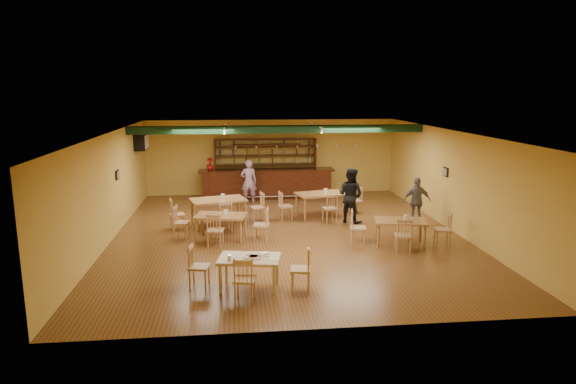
{
  "coord_description": "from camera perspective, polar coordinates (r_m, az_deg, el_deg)",
  "views": [
    {
      "loc": [
        -1.51,
        -14.2,
        4.21
      ],
      "look_at": [
        0.09,
        0.6,
        1.15
      ],
      "focal_mm": 31.38,
      "sensor_mm": 36.0,
      "label": 1
    }
  ],
  "objects": [
    {
      "name": "bar_counter",
      "position": [
        19.73,
        -2.41,
        0.96
      ],
      "size": [
        5.26,
        0.85,
        1.13
      ],
      "primitive_type": "cube",
      "color": "black",
      "rests_on": "ground"
    },
    {
      "name": "patron_bar",
      "position": [
        18.84,
        -4.47,
        1.2
      ],
      "size": [
        0.6,
        0.39,
        1.63
      ],
      "primitive_type": "imported",
      "rotation": [
        0.0,
        0.0,
        3.14
      ],
      "color": "#9B50AF",
      "rests_on": "ground"
    },
    {
      "name": "pizza_server",
      "position": [
        10.86,
        -3.2,
        -7.21
      ],
      "size": [
        0.33,
        0.19,
        0.0
      ],
      "primitive_type": "cube",
      "rotation": [
        0.0,
        0.0,
        -0.35
      ],
      "color": "silver",
      "rests_on": "pizza_tray"
    },
    {
      "name": "pizza_tray",
      "position": [
        10.81,
        -3.92,
        -7.35
      ],
      "size": [
        0.4,
        0.4,
        0.01
      ],
      "primitive_type": "cylinder",
      "rotation": [
        0.0,
        0.0,
        0.0
      ],
      "color": "silver",
      "rests_on": "near_table"
    },
    {
      "name": "picture_left",
      "position": [
        15.79,
        -18.77,
        1.85
      ],
      "size": [
        0.04,
        0.34,
        0.28
      ],
      "primitive_type": "cube",
      "color": "black",
      "rests_on": "wall_left"
    },
    {
      "name": "napkin_stack",
      "position": [
        11.0,
        -2.76,
        -6.97
      ],
      "size": [
        0.24,
        0.21,
        0.03
      ],
      "primitive_type": "cube",
      "rotation": [
        0.0,
        0.0,
        0.38
      ],
      "color": "white",
      "rests_on": "near_table"
    },
    {
      "name": "poinsettia",
      "position": [
        19.57,
        -8.82,
        3.15
      ],
      "size": [
        0.35,
        0.35,
        0.49
      ],
      "primitive_type": "imported",
      "rotation": [
        0.0,
        0.0,
        0.35
      ],
      "color": "#AF1011",
      "rests_on": "bar_counter"
    },
    {
      "name": "picture_right",
      "position": [
        16.25,
        17.41,
        2.2
      ],
      "size": [
        0.04,
        0.34,
        0.28
      ],
      "primitive_type": "cube",
      "color": "black",
      "rests_on": "wall_right"
    },
    {
      "name": "near_table",
      "position": [
        10.93,
        -4.39,
        -9.12
      ],
      "size": [
        1.42,
        1.05,
        0.69
      ],
      "primitive_type": "cube",
      "rotation": [
        0.0,
        0.0,
        -0.18
      ],
      "color": "tan",
      "rests_on": "ground"
    },
    {
      "name": "parmesan_shaker",
      "position": [
        10.66,
        -6.64,
        -7.42
      ],
      "size": [
        0.09,
        0.09,
        0.11
      ],
      "primitive_type": "cylinder",
      "rotation": [
        0.0,
        0.0,
        -0.18
      ],
      "color": "#EAE5C6",
      "rests_on": "near_table"
    },
    {
      "name": "patron_right_a",
      "position": [
        16.14,
        7.09,
        -0.37
      ],
      "size": [
        1.08,
        1.08,
        1.77
      ],
      "primitive_type": "imported",
      "rotation": [
        0.0,
        0.0,
        2.38
      ],
      "color": "black",
      "rests_on": "ground"
    },
    {
      "name": "patron_right_b",
      "position": [
        16.3,
        14.39,
        -1.0
      ],
      "size": [
        0.9,
        0.42,
        1.5
      ],
      "primitive_type": "imported",
      "rotation": [
        0.0,
        0.0,
        3.08
      ],
      "color": "slate",
      "rests_on": "ground"
    },
    {
      "name": "track_rail_right",
      "position": [
        17.88,
        3.23,
        7.53
      ],
      "size": [
        0.05,
        2.5,
        0.05
      ],
      "primitive_type": "cube",
      "color": "white",
      "rests_on": "ceiling"
    },
    {
      "name": "dining_table_d",
      "position": [
        14.18,
        12.55,
        -4.48
      ],
      "size": [
        1.52,
        1.09,
        0.69
      ],
      "primitive_type": "cube",
      "rotation": [
        0.0,
        0.0,
        -0.2
      ],
      "color": "#9E6538",
      "rests_on": "ground"
    },
    {
      "name": "dining_table_b",
      "position": [
        16.85,
        3.78,
        -1.47
      ],
      "size": [
        1.79,
        1.3,
        0.81
      ],
      "primitive_type": "cube",
      "rotation": [
        0.0,
        0.0,
        0.22
      ],
      "color": "#9E6538",
      "rests_on": "ground"
    },
    {
      "name": "ac_unit",
      "position": [
        18.78,
        -16.31,
        5.47
      ],
      "size": [
        0.34,
        0.7,
        0.48
      ],
      "primitive_type": "cube",
      "color": "white",
      "rests_on": "wall_left"
    },
    {
      "name": "back_bar_hutch",
      "position": [
        20.25,
        -2.55,
        2.88
      ],
      "size": [
        4.07,
        0.4,
        2.28
      ],
      "primitive_type": "cube",
      "color": "black",
      "rests_on": "ground"
    },
    {
      "name": "side_plate",
      "position": [
        10.66,
        -1.64,
        -7.62
      ],
      "size": [
        0.26,
        0.26,
        0.01
      ],
      "primitive_type": "cylinder",
      "rotation": [
        0.0,
        0.0,
        -0.18
      ],
      "color": "white",
      "rests_on": "near_table"
    },
    {
      "name": "floor",
      "position": [
        14.88,
        -0.11,
        -4.81
      ],
      "size": [
        12.0,
        12.0,
        0.0
      ],
      "primitive_type": "plane",
      "color": "brown",
      "rests_on": "ground"
    },
    {
      "name": "dining_table_c",
      "position": [
        14.46,
        -7.6,
        -3.96
      ],
      "size": [
        1.56,
        1.12,
        0.71
      ],
      "primitive_type": "cube",
      "rotation": [
        0.0,
        0.0,
        -0.21
      ],
      "color": "#9E6538",
      "rests_on": "ground"
    },
    {
      "name": "ceiling_beam",
      "position": [
        17.12,
        -1.11,
        7.13
      ],
      "size": [
        10.0,
        0.3,
        0.25
      ],
      "primitive_type": "cube",
      "color": "black",
      "rests_on": "ceiling"
    },
    {
      "name": "dining_table_a",
      "position": [
        15.94,
        -7.88,
        -2.27
      ],
      "size": [
        1.87,
        1.41,
        0.83
      ],
      "primitive_type": "cube",
      "rotation": [
        0.0,
        0.0,
        0.27
      ],
      "color": "#9E6538",
      "rests_on": "ground"
    },
    {
      "name": "track_rail_left",
      "position": [
        17.64,
        -7.17,
        7.4
      ],
      "size": [
        0.05,
        2.5,
        0.05
      ],
      "primitive_type": "cube",
      "color": "white",
      "rests_on": "ceiling"
    }
  ]
}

